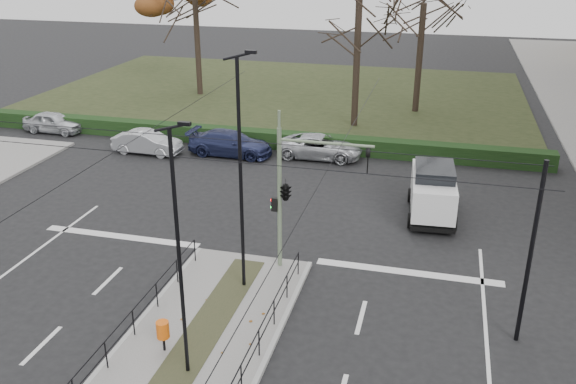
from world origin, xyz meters
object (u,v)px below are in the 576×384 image
at_px(streetlamp_median_near, 180,255).
at_px(parked_car_first, 54,122).
at_px(parked_car_third, 230,143).
at_px(parked_car_second, 147,142).
at_px(traffic_light, 288,189).
at_px(streetlamp_median_far, 241,175).
at_px(bare_tree_center, 423,11).
at_px(parked_car_fourth, 320,147).
at_px(litter_bin, 163,330).
at_px(white_van, 433,190).

xyz_separation_m(streetlamp_median_near, parked_car_first, (-17.97, 20.14, -3.26)).
bearing_deg(streetlamp_median_near, parked_car_third, 105.90).
relative_size(streetlamp_median_near, parked_car_first, 1.87).
bearing_deg(parked_car_second, parked_car_first, 75.62).
bearing_deg(parked_car_first, traffic_light, -123.19).
bearing_deg(parked_car_first, parked_car_third, -94.42).
relative_size(streetlamp_median_near, streetlamp_median_far, 0.89).
bearing_deg(parked_car_second, parked_car_third, -76.59).
distance_m(streetlamp_median_far, bare_tree_center, 26.74).
relative_size(streetlamp_median_far, parked_car_fourth, 1.75).
bearing_deg(parked_car_second, streetlamp_median_far, -139.31).
bearing_deg(parked_car_third, parked_car_first, 85.00).
height_order(parked_car_third, bare_tree_center, bare_tree_center).
bearing_deg(parked_car_first, parked_car_second, -104.76).
distance_m(litter_bin, white_van, 14.38).
height_order(streetlamp_median_far, parked_car_fourth, streetlamp_median_far).
bearing_deg(streetlamp_median_near, bare_tree_center, 81.77).
bearing_deg(traffic_light, white_van, 51.54).
height_order(streetlamp_median_far, parked_car_third, streetlamp_median_far).
distance_m(streetlamp_median_near, white_van, 14.73).
distance_m(parked_car_fourth, white_van, 9.25).
bearing_deg(streetlamp_median_far, white_van, 52.47).
bearing_deg(white_van, parked_car_second, 163.85).
relative_size(parked_car_first, bare_tree_center, 0.40).
bearing_deg(bare_tree_center, litter_bin, -100.41).
bearing_deg(parked_car_first, litter_bin, -137.10).
bearing_deg(parked_car_fourth, traffic_light, -174.11).
bearing_deg(parked_car_fourth, bare_tree_center, -22.46).
height_order(litter_bin, bare_tree_center, bare_tree_center).
bearing_deg(parked_car_third, streetlamp_median_far, -157.30).
xyz_separation_m(litter_bin, parked_car_first, (-16.89, 19.42, -0.18)).
height_order(streetlamp_median_near, parked_car_first, streetlamp_median_near).
relative_size(parked_car_first, parked_car_second, 0.98).
bearing_deg(litter_bin, traffic_light, 68.47).
height_order(traffic_light, parked_car_third, traffic_light).
height_order(litter_bin, parked_car_second, parked_car_second).
height_order(parked_car_second, parked_car_fourth, parked_car_second).
distance_m(streetlamp_median_near, parked_car_second, 20.74).
bearing_deg(bare_tree_center, parked_car_first, -153.93).
xyz_separation_m(parked_car_first, parked_car_second, (7.83, -2.34, -0.01)).
height_order(traffic_light, bare_tree_center, bare_tree_center).
xyz_separation_m(parked_car_second, parked_car_third, (4.80, 0.95, 0.04)).
bearing_deg(bare_tree_center, parked_car_third, -128.45).
xyz_separation_m(litter_bin, parked_car_third, (-4.25, 18.03, -0.14)).
height_order(parked_car_second, bare_tree_center, bare_tree_center).
height_order(traffic_light, litter_bin, traffic_light).
height_order(parked_car_first, parked_car_third, parked_car_third).
bearing_deg(parked_car_fourth, streetlamp_median_far, -179.39).
relative_size(parked_car_second, parked_car_fourth, 0.85).
bearing_deg(streetlamp_median_far, traffic_light, 56.10).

